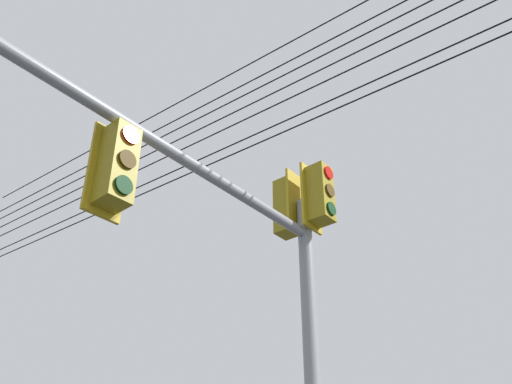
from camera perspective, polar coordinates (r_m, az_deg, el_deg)
signal_mast_assembly at (r=7.28m, az=0.07°, el=-6.21°), size 5.83×3.42×6.29m
overhead_wire_span at (r=10.41m, az=0.41°, el=8.88°), size 8.15×15.65×2.65m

